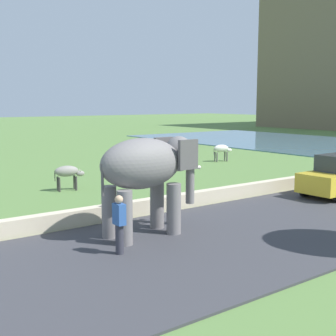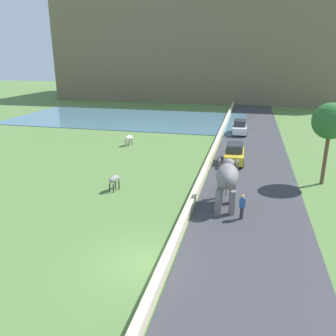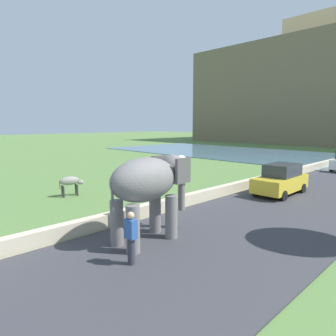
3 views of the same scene
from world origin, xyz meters
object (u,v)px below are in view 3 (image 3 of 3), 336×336
object	(u,v)px
person_beside_elephant	(131,237)
cow_grey	(70,182)
car_yellow	(281,180)
elephant	(149,184)
cow_white	(181,159)

from	to	relation	value
person_beside_elephant	cow_grey	world-z (taller)	person_beside_elephant
cow_grey	car_yellow	bearing A→B (deg)	47.32
elephant	cow_white	bearing A→B (deg)	129.88
cow_grey	cow_white	world-z (taller)	same
elephant	person_beside_elephant	distance (m)	2.26
car_yellow	elephant	bearing A→B (deg)	-90.03
car_yellow	cow_white	bearing A→B (deg)	161.31
cow_grey	cow_white	xyz separation A→B (m)	(-3.44, 12.80, 0.00)
elephant	cow_grey	size ratio (longest dim) A/B	2.45
car_yellow	cow_white	size ratio (longest dim) A/B	2.83
elephant	cow_white	distance (m)	18.15
car_yellow	cow_grey	bearing A→B (deg)	-132.68
person_beside_elephant	cow_grey	xyz separation A→B (m)	(-9.23, 2.72, -0.04)
elephant	cow_grey	distance (m)	8.33
car_yellow	cow_white	xyz separation A→B (m)	(-11.62, 3.93, -0.06)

